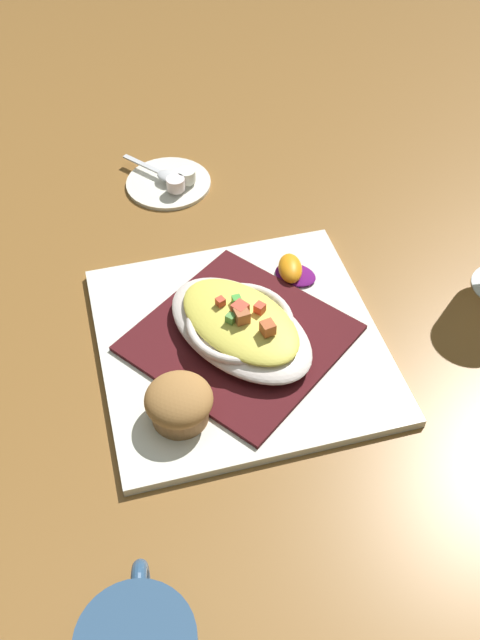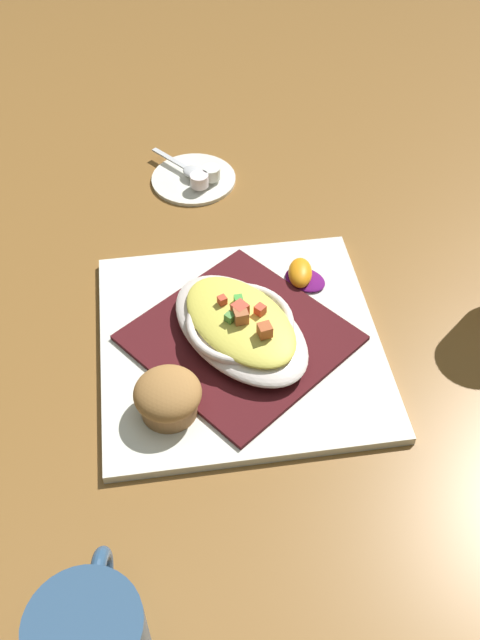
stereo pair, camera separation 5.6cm
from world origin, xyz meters
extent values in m
plane|color=brown|center=(0.00, 0.00, 0.00)|extent=(2.60, 2.60, 0.00)
cube|color=silver|center=(0.00, 0.00, 0.01)|extent=(0.30, 0.30, 0.01)
cube|color=#461418|center=(0.00, 0.00, 0.01)|extent=(0.27, 0.27, 0.01)
ellipsoid|color=silver|center=(0.00, 0.00, 0.03)|extent=(0.21, 0.18, 0.03)
torus|color=silver|center=(0.00, 0.00, 0.04)|extent=(0.15, 0.15, 0.01)
ellipsoid|color=#DED04F|center=(0.00, 0.00, 0.04)|extent=(0.17, 0.15, 0.02)
cube|color=#BA542A|center=(0.03, 0.02, 0.06)|extent=(0.02, 0.02, 0.01)
cube|color=#CD4029|center=(0.00, 0.00, 0.05)|extent=(0.02, 0.02, 0.01)
cube|color=#50A134|center=(0.00, 0.00, 0.05)|extent=(0.02, 0.02, 0.01)
cube|color=#D5492F|center=(0.00, 0.02, 0.05)|extent=(0.01, 0.01, 0.01)
cube|color=#559642|center=(0.01, -0.01, 0.05)|extent=(0.01, 0.01, 0.01)
cube|color=#B56037|center=(0.01, 0.00, 0.06)|extent=(0.02, 0.02, 0.01)
cube|color=green|center=(-0.02, 0.00, 0.05)|extent=(0.01, 0.01, 0.01)
cube|color=#DA462D|center=(-0.02, -0.02, 0.05)|extent=(0.01, 0.01, 0.01)
cube|color=#D94A35|center=(0.00, 0.00, 0.06)|extent=(0.02, 0.02, 0.01)
cylinder|color=#A26D40|center=(0.08, -0.08, 0.02)|extent=(0.05, 0.05, 0.02)
ellipsoid|color=#A3703B|center=(0.08, -0.08, 0.04)|extent=(0.06, 0.06, 0.03)
ellipsoid|color=#4C0F23|center=(0.08, -0.08, 0.04)|extent=(0.02, 0.02, 0.01)
ellipsoid|color=#5E125F|center=(-0.08, 0.08, 0.01)|extent=(0.06, 0.06, 0.01)
ellipsoid|color=orange|center=(-0.08, 0.08, 0.02)|extent=(0.05, 0.03, 0.02)
torus|color=navy|center=(0.26, -0.13, 0.04)|extent=(0.05, 0.02, 0.05)
cylinder|color=silver|center=(-0.29, -0.03, 0.00)|extent=(0.11, 0.11, 0.01)
ellipsoid|color=silver|center=(-0.29, -0.03, 0.01)|extent=(0.04, 0.04, 0.01)
cube|color=silver|center=(-0.33, -0.06, 0.01)|extent=(0.05, 0.05, 0.00)
cylinder|color=white|center=(-0.27, -0.03, 0.02)|extent=(0.02, 0.02, 0.02)
cylinder|color=white|center=(-0.28, -0.01, 0.02)|extent=(0.02, 0.02, 0.02)
camera|label=1|loc=(0.48, -0.10, 0.57)|focal=40.10mm
camera|label=2|loc=(0.49, -0.05, 0.57)|focal=40.10mm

